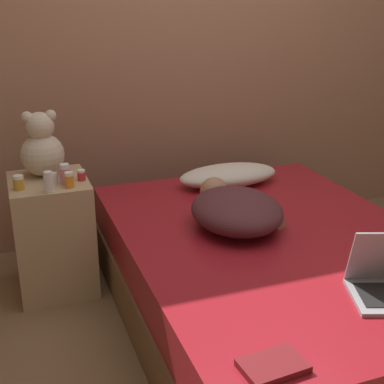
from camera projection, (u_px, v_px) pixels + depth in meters
name	position (u px, v px, depth m)	size (l,w,h in m)	color
ground_plane	(272.00, 321.00, 2.68)	(12.00, 12.00, 0.00)	brown
wall_back	(187.00, 34.00, 3.35)	(8.00, 0.06, 2.60)	#996B51
bed	(275.00, 281.00, 2.60)	(1.41, 2.00, 0.47)	brown
nightstand	(53.00, 234.00, 2.90)	(0.40, 0.45, 0.63)	tan
pillow	(228.00, 175.00, 3.17)	(0.61, 0.28, 0.12)	beige
person_lying	(235.00, 209.00, 2.60)	(0.46, 0.67, 0.18)	#4C2328
teddy_bear	(42.00, 148.00, 2.81)	(0.23, 0.23, 0.35)	beige
bottle_orange	(69.00, 180.00, 2.67)	(0.05, 0.05, 0.08)	orange
bottle_red	(81.00, 175.00, 2.77)	(0.04, 0.04, 0.06)	#B72D2D
bottle_white	(49.00, 182.00, 2.60)	(0.05, 0.05, 0.10)	white
bottle_clear	(53.00, 179.00, 2.72)	(0.05, 0.05, 0.06)	silver
bottle_amber	(19.00, 183.00, 2.64)	(0.05, 0.05, 0.07)	gold
bottle_pink	(65.00, 174.00, 2.72)	(0.05, 0.05, 0.10)	pink
book	(273.00, 366.00, 1.62)	(0.21, 0.15, 0.02)	maroon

